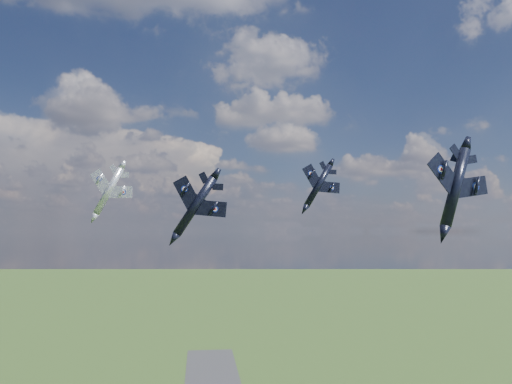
{
  "coord_description": "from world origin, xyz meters",
  "views": [
    {
      "loc": [
        -7.5,
        -75.51,
        75.31
      ],
      "look_at": [
        2.45,
        11.81,
        82.29
      ],
      "focal_mm": 35.0,
      "sensor_mm": 36.0,
      "label": 1
    }
  ],
  "objects_px": {
    "jet_right_navy": "(455,187)",
    "jet_left_silver": "(109,191)",
    "jet_lead_navy": "(195,206)",
    "jet_high_navy": "(318,185)"
  },
  "relations": [
    {
      "from": "jet_right_navy",
      "to": "jet_left_silver",
      "type": "xyz_separation_m",
      "value": [
        -51.56,
        40.1,
        2.29
      ]
    },
    {
      "from": "jet_right_navy",
      "to": "jet_high_navy",
      "type": "bearing_deg",
      "value": 87.47
    },
    {
      "from": "jet_lead_navy",
      "to": "jet_high_navy",
      "type": "relative_size",
      "value": 1.08
    },
    {
      "from": "jet_left_silver",
      "to": "jet_lead_navy",
      "type": "bearing_deg",
      "value": -37.76
    },
    {
      "from": "jet_high_navy",
      "to": "jet_left_silver",
      "type": "distance_m",
      "value": 43.16
    },
    {
      "from": "jet_right_navy",
      "to": "jet_left_silver",
      "type": "distance_m",
      "value": 65.36
    },
    {
      "from": "jet_right_navy",
      "to": "jet_lead_navy",
      "type": "bearing_deg",
      "value": 134.75
    },
    {
      "from": "jet_lead_navy",
      "to": "jet_left_silver",
      "type": "relative_size",
      "value": 1.06
    },
    {
      "from": "jet_lead_navy",
      "to": "jet_left_silver",
      "type": "distance_m",
      "value": 26.45
    },
    {
      "from": "jet_lead_navy",
      "to": "jet_high_navy",
      "type": "distance_m",
      "value": 33.31
    }
  ]
}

